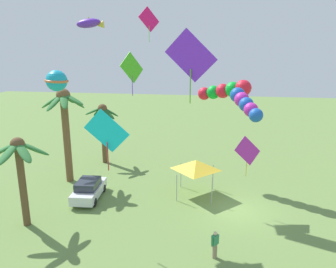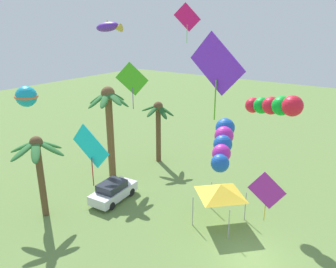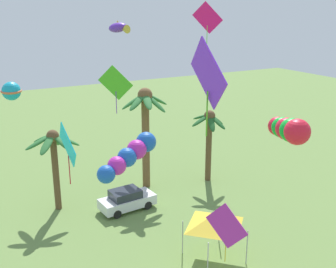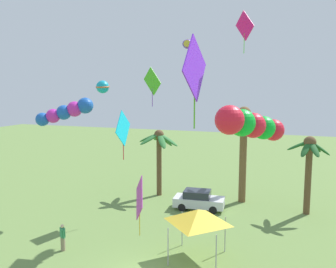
{
  "view_description": "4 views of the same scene",
  "coord_description": "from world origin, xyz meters",
  "px_view_note": "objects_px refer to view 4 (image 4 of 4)",
  "views": [
    {
      "loc": [
        -20.77,
        1.6,
        10.89
      ],
      "look_at": [
        0.17,
        4.98,
        5.35
      ],
      "focal_mm": 34.12,
      "sensor_mm": 36.0,
      "label": 1
    },
    {
      "loc": [
        -15.33,
        -4.97,
        12.77
      ],
      "look_at": [
        -1.6,
        4.67,
        7.09
      ],
      "focal_mm": 34.84,
      "sensor_mm": 36.0,
      "label": 2
    },
    {
      "loc": [
        -9.97,
        -13.7,
        13.78
      ],
      "look_at": [
        -0.12,
        4.31,
        7.48
      ],
      "focal_mm": 44.42,
      "sensor_mm": 36.0,
      "label": 3
    },
    {
      "loc": [
        6.79,
        -15.11,
        9.48
      ],
      "look_at": [
        -0.36,
        5.56,
        6.62
      ],
      "focal_mm": 37.85,
      "sensor_mm": 36.0,
      "label": 4
    }
  ],
  "objects_px": {
    "kite_tube_3": "(250,125)",
    "kite_fish_5": "(188,44)",
    "kite_diamond_0": "(245,26)",
    "kite_tube_2": "(67,112)",
    "palm_tree_0": "(309,159)",
    "palm_tree_2": "(159,147)",
    "palm_tree_1": "(244,134)",
    "kite_diamond_4": "(195,69)",
    "kite_ball_1": "(103,87)",
    "kite_diamond_8": "(139,198)",
    "spectator_0": "(63,237)",
    "festival_tent": "(198,216)",
    "kite_diamond_6": "(152,82)",
    "parked_car_0": "(199,200)",
    "kite_diamond_7": "(123,129)"
  },
  "relations": [
    {
      "from": "kite_tube_3",
      "to": "kite_diamond_8",
      "type": "xyz_separation_m",
      "value": [
        -4.81,
        -1.56,
        -3.48
      ]
    },
    {
      "from": "kite_diamond_4",
      "to": "kite_diamond_6",
      "type": "relative_size",
      "value": 1.97
    },
    {
      "from": "spectator_0",
      "to": "kite_diamond_6",
      "type": "relative_size",
      "value": 0.61
    },
    {
      "from": "palm_tree_1",
      "to": "kite_diamond_4",
      "type": "height_order",
      "value": "kite_diamond_4"
    },
    {
      "from": "kite_diamond_0",
      "to": "kite_tube_2",
      "type": "relative_size",
      "value": 0.91
    },
    {
      "from": "palm_tree_1",
      "to": "spectator_0",
      "type": "distance_m",
      "value": 16.06
    },
    {
      "from": "kite_fish_5",
      "to": "kite_diamond_7",
      "type": "xyz_separation_m",
      "value": [
        -4.13,
        -2.27,
        -6.03
      ]
    },
    {
      "from": "festival_tent",
      "to": "kite_diamond_4",
      "type": "relative_size",
      "value": 0.55
    },
    {
      "from": "kite_tube_2",
      "to": "palm_tree_1",
      "type": "bearing_deg",
      "value": 62.19
    },
    {
      "from": "kite_ball_1",
      "to": "kite_tube_3",
      "type": "height_order",
      "value": "kite_ball_1"
    },
    {
      "from": "kite_diamond_4",
      "to": "kite_diamond_8",
      "type": "height_order",
      "value": "kite_diamond_4"
    },
    {
      "from": "kite_tube_3",
      "to": "kite_fish_5",
      "type": "relative_size",
      "value": 2.24
    },
    {
      "from": "parked_car_0",
      "to": "kite_tube_3",
      "type": "height_order",
      "value": "kite_tube_3"
    },
    {
      "from": "kite_tube_2",
      "to": "kite_ball_1",
      "type": "bearing_deg",
      "value": 107.99
    },
    {
      "from": "palm_tree_1",
      "to": "kite_diamond_8",
      "type": "bearing_deg",
      "value": -101.55
    },
    {
      "from": "festival_tent",
      "to": "kite_diamond_7",
      "type": "bearing_deg",
      "value": 146.22
    },
    {
      "from": "palm_tree_1",
      "to": "spectator_0",
      "type": "height_order",
      "value": "palm_tree_1"
    },
    {
      "from": "kite_ball_1",
      "to": "kite_fish_5",
      "type": "xyz_separation_m",
      "value": [
        6.51,
        0.85,
        3.04
      ]
    },
    {
      "from": "spectator_0",
      "to": "palm_tree_1",
      "type": "bearing_deg",
      "value": 55.17
    },
    {
      "from": "kite_tube_2",
      "to": "kite_diamond_6",
      "type": "bearing_deg",
      "value": 72.15
    },
    {
      "from": "palm_tree_0",
      "to": "kite_tube_3",
      "type": "bearing_deg",
      "value": -105.25
    },
    {
      "from": "palm_tree_1",
      "to": "kite_tube_3",
      "type": "height_order",
      "value": "kite_tube_3"
    },
    {
      "from": "spectator_0",
      "to": "kite_fish_5",
      "type": "distance_m",
      "value": 15.35
    },
    {
      "from": "palm_tree_0",
      "to": "kite_fish_5",
      "type": "distance_m",
      "value": 12.32
    },
    {
      "from": "spectator_0",
      "to": "kite_ball_1",
      "type": "bearing_deg",
      "value": 100.49
    },
    {
      "from": "kite_diamond_0",
      "to": "kite_tube_2",
      "type": "distance_m",
      "value": 11.57
    },
    {
      "from": "festival_tent",
      "to": "kite_tube_2",
      "type": "relative_size",
      "value": 1.02
    },
    {
      "from": "palm_tree_2",
      "to": "festival_tent",
      "type": "relative_size",
      "value": 2.05
    },
    {
      "from": "kite_diamond_4",
      "to": "kite_diamond_8",
      "type": "distance_m",
      "value": 7.53
    },
    {
      "from": "kite_ball_1",
      "to": "kite_tube_2",
      "type": "relative_size",
      "value": 0.42
    },
    {
      "from": "kite_tube_2",
      "to": "parked_car_0",
      "type": "bearing_deg",
      "value": 68.32
    },
    {
      "from": "spectator_0",
      "to": "kite_diamond_0",
      "type": "distance_m",
      "value": 16.51
    },
    {
      "from": "kite_tube_2",
      "to": "kite_fish_5",
      "type": "height_order",
      "value": "kite_fish_5"
    },
    {
      "from": "palm_tree_2",
      "to": "kite_diamond_6",
      "type": "bearing_deg",
      "value": -72.84
    },
    {
      "from": "palm_tree_2",
      "to": "parked_car_0",
      "type": "relative_size",
      "value": 1.45
    },
    {
      "from": "palm_tree_1",
      "to": "kite_diamond_6",
      "type": "xyz_separation_m",
      "value": [
        -5.16,
        -7.22,
        4.14
      ]
    },
    {
      "from": "kite_ball_1",
      "to": "kite_diamond_6",
      "type": "relative_size",
      "value": 0.45
    },
    {
      "from": "palm_tree_0",
      "to": "palm_tree_2",
      "type": "height_order",
      "value": "palm_tree_0"
    },
    {
      "from": "palm_tree_2",
      "to": "kite_diamond_8",
      "type": "relative_size",
      "value": 2.04
    },
    {
      "from": "kite_tube_3",
      "to": "kite_fish_5",
      "type": "bearing_deg",
      "value": 121.94
    },
    {
      "from": "palm_tree_2",
      "to": "festival_tent",
      "type": "xyz_separation_m",
      "value": [
        6.2,
        -10.4,
        -1.9
      ]
    },
    {
      "from": "palm_tree_0",
      "to": "kite_diamond_0",
      "type": "xyz_separation_m",
      "value": [
        -4.28,
        -5.68,
        8.89
      ]
    },
    {
      "from": "kite_ball_1",
      "to": "kite_diamond_8",
      "type": "bearing_deg",
      "value": -52.93
    },
    {
      "from": "kite_tube_3",
      "to": "kite_diamond_6",
      "type": "relative_size",
      "value": 1.6
    },
    {
      "from": "parked_car_0",
      "to": "kite_tube_2",
      "type": "distance_m",
      "value": 13.85
    },
    {
      "from": "kite_diamond_0",
      "to": "festival_tent",
      "type": "bearing_deg",
      "value": -114.36
    },
    {
      "from": "kite_diamond_8",
      "to": "kite_diamond_7",
      "type": "bearing_deg",
      "value": 120.7
    },
    {
      "from": "kite_diamond_7",
      "to": "palm_tree_0",
      "type": "bearing_deg",
      "value": 21.68
    },
    {
      "from": "palm_tree_1",
      "to": "kite_diamond_7",
      "type": "bearing_deg",
      "value": -140.43
    },
    {
      "from": "palm_tree_0",
      "to": "parked_car_0",
      "type": "bearing_deg",
      "value": -168.31
    }
  ]
}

